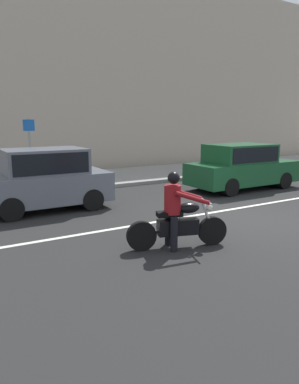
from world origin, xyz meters
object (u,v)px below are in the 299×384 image
at_px(parked_sedan_forest_green, 242,166).
at_px(street_sign_post, 30,144).
at_px(motorcycle_with_rider_crimson, 177,217).
at_px(parked_hatchback_slate_gray, 46,179).

distance_m(parked_sedan_forest_green, street_sign_post, 8.33).
bearing_deg(street_sign_post, motorcycle_with_rider_crimson, -84.30).
xyz_separation_m(motorcycle_with_rider_crimson, parked_hatchback_slate_gray, (-1.45, 4.61, 0.28)).
bearing_deg(motorcycle_with_rider_crimson, parked_hatchback_slate_gray, 107.50).
bearing_deg(street_sign_post, parked_hatchback_slate_gray, -97.44).
xyz_separation_m(motorcycle_with_rider_crimson, street_sign_post, (-0.89, 8.91, 1.01)).
relative_size(motorcycle_with_rider_crimson, parked_sedan_forest_green, 0.47).
bearing_deg(motorcycle_with_rider_crimson, parked_sedan_forest_green, 34.87).
bearing_deg(parked_hatchback_slate_gray, parked_sedan_forest_green, -4.16).
distance_m(parked_hatchback_slate_gray, street_sign_post, 4.41).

